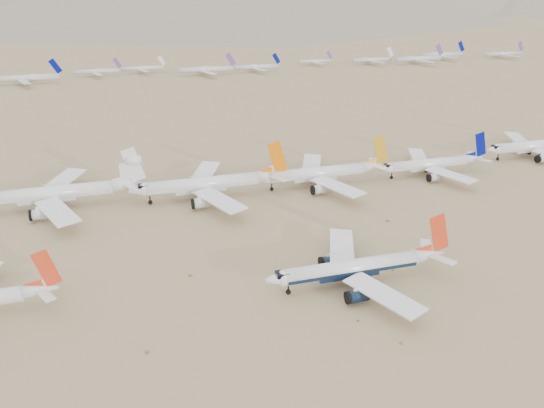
# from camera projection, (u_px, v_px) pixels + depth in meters

# --- Properties ---
(ground) EXTENTS (7000.00, 7000.00, 0.00)m
(ground) POSITION_uv_depth(u_px,v_px,m) (313.00, 287.00, 140.00)
(ground) COLOR #876E4E
(ground) RESTS_ON ground
(main_airliner) EXTENTS (49.51, 48.36, 17.47)m
(main_airliner) POSITION_uv_depth(u_px,v_px,m) (359.00, 267.00, 139.89)
(main_airliner) COLOR white
(main_airliner) RESTS_ON ground
(row2_navy_widebody) EXTENTS (46.41, 45.38, 16.51)m
(row2_navy_widebody) POSITION_uv_depth(u_px,v_px,m) (433.00, 164.00, 216.51)
(row2_navy_widebody) COLOR white
(row2_navy_widebody) RESTS_ON ground
(row2_gold_tail) EXTENTS (51.83, 50.69, 18.46)m
(row2_gold_tail) POSITION_uv_depth(u_px,v_px,m) (322.00, 173.00, 205.09)
(row2_gold_tail) COLOR white
(row2_gold_tail) RESTS_ON ground
(row2_orange_tail) EXTENTS (55.23, 54.03, 19.70)m
(row2_orange_tail) POSITION_uv_depth(u_px,v_px,m) (210.00, 184.00, 193.50)
(row2_orange_tail) COLOR white
(row2_orange_tail) RESTS_ON ground
(row2_white_trijet) EXTENTS (56.66, 55.38, 20.08)m
(row2_white_trijet) POSITION_uv_depth(u_px,v_px,m) (60.00, 192.00, 185.13)
(row2_white_trijet) COLOR white
(row2_white_trijet) RESTS_ON ground
(row2_blue_far) EXTENTS (51.00, 49.86, 18.12)m
(row2_blue_far) POSITION_uv_depth(u_px,v_px,m) (537.00, 146.00, 238.02)
(row2_blue_far) COLOR white
(row2_blue_far) RESTS_ON ground
(distant_storage_row) EXTENTS (623.61, 66.61, 15.85)m
(distant_storage_row) POSITION_uv_depth(u_px,v_px,m) (212.00, 67.00, 441.72)
(distant_storage_row) COLOR silver
(distant_storage_row) RESTS_ON ground
(desert_scrub) EXTENTS (261.14, 121.67, 0.63)m
(desert_scrub) POSITION_uv_depth(u_px,v_px,m) (367.00, 355.00, 114.51)
(desert_scrub) COLOR brown
(desert_scrub) RESTS_ON ground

